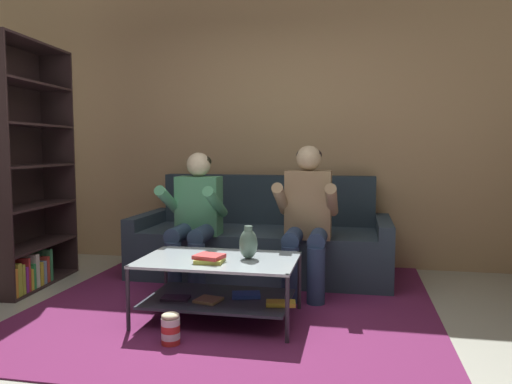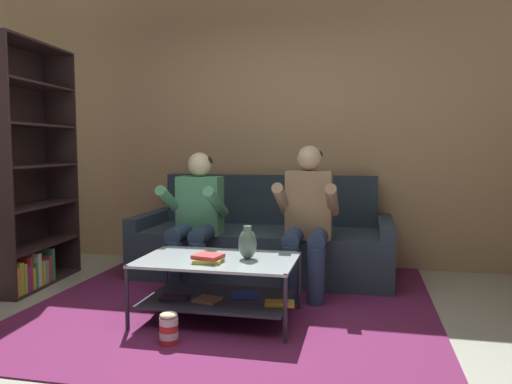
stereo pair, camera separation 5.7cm
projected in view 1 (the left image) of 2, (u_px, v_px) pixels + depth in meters
ground at (205, 355)px, 2.92m from camera, size 16.80×16.80×0.00m
back_partition at (274, 125)px, 5.19m from camera, size 8.40×0.12×2.90m
couch at (262, 243)px, 4.76m from camera, size 2.38×0.93×0.94m
person_seated_left at (195, 214)px, 4.28m from camera, size 0.50×0.58×1.17m
person_seated_right at (307, 214)px, 4.09m from camera, size 0.50×0.58×1.23m
coffee_table at (220, 280)px, 3.48m from camera, size 1.10×0.69×0.44m
area_rug at (240, 298)px, 4.02m from camera, size 3.00×3.26×0.01m
vase at (248, 243)px, 3.46m from camera, size 0.13×0.13×0.23m
book_stack at (210, 259)px, 3.36m from camera, size 0.21×0.19×0.05m
bookshelf at (21, 187)px, 4.31m from camera, size 0.42×1.06×2.11m
popcorn_tub at (171, 329)px, 3.06m from camera, size 0.12×0.12×0.21m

